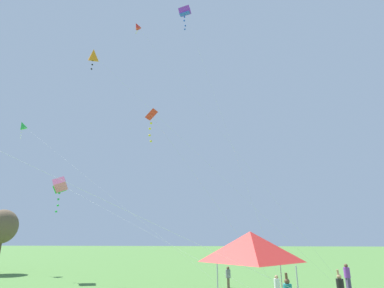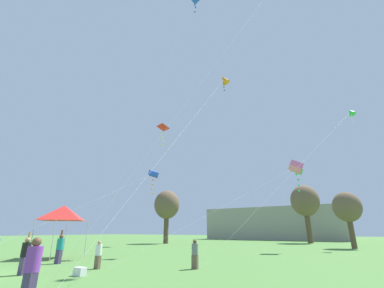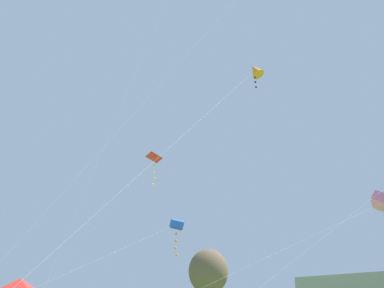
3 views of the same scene
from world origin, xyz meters
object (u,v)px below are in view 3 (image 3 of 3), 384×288
object	(u,v)px
kite_red_delta_3	(154,159)
kite_orange_diamond_1	(255,70)
kite_pink_box_5	(384,203)
kite_blue_box_6	(177,225)

from	to	relation	value
kite_red_delta_3	kite_orange_diamond_1	bearing A→B (deg)	57.86
kite_pink_box_5	kite_orange_diamond_1	bearing A→B (deg)	-141.57
kite_red_delta_3	kite_blue_box_6	size ratio (longest dim) A/B	0.51
kite_orange_diamond_1	kite_pink_box_5	distance (m)	13.12
kite_orange_diamond_1	kite_red_delta_3	bearing A→B (deg)	-122.14
kite_orange_diamond_1	kite_pink_box_5	bearing A→B (deg)	38.43
kite_orange_diamond_1	kite_pink_box_5	world-z (taller)	kite_orange_diamond_1
kite_red_delta_3	kite_blue_box_6	xyz separation A→B (m)	(-10.43, 11.12, -1.41)
kite_red_delta_3	kite_blue_box_6	world-z (taller)	kite_red_delta_3
kite_orange_diamond_1	kite_blue_box_6	xyz separation A→B (m)	(-14.41, 4.79, -9.14)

